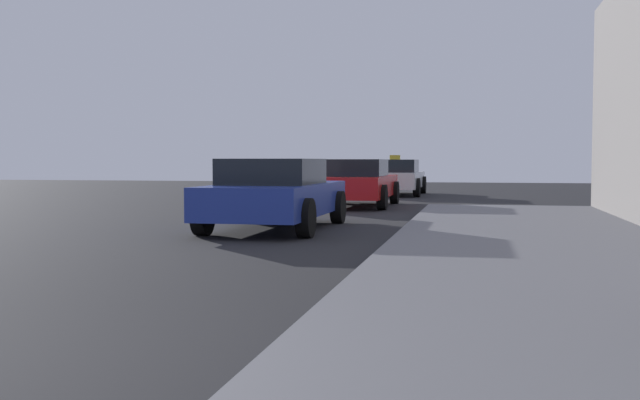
{
  "coord_description": "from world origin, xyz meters",
  "views": [
    {
      "loc": [
        3.19,
        -2.82,
        1.24
      ],
      "look_at": [
        1.64,
        4.55,
        0.84
      ],
      "focal_mm": 42.08,
      "sensor_mm": 36.0,
      "label": 1
    }
  ],
  "objects": [
    {
      "name": "car_red",
      "position": [
        -0.02,
        17.14,
        0.65
      ],
      "size": [
        2.0,
        4.44,
        1.27
      ],
      "color": "red",
      "rests_on": "ground_plane"
    },
    {
      "name": "car_white",
      "position": [
        0.3,
        24.01,
        0.65
      ],
      "size": [
        1.97,
        4.52,
        1.43
      ],
      "color": "white",
      "rests_on": "ground_plane"
    },
    {
      "name": "car_blue",
      "position": [
        -0.37,
        10.21,
        0.65
      ],
      "size": [
        1.97,
        4.43,
        1.27
      ],
      "color": "#233899",
      "rests_on": "ground_plane"
    }
  ]
}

